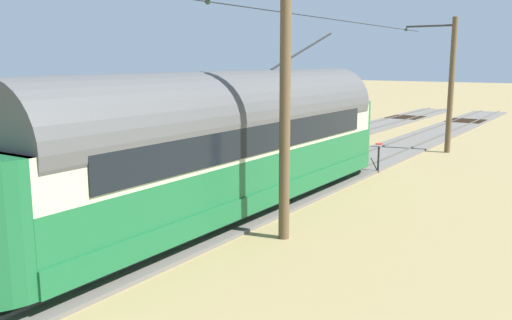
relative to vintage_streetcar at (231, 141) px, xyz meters
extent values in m
plane|color=#937F51|center=(2.33, 0.55, -2.26)|extent=(220.00, 220.00, 0.00)
cube|color=#666059|center=(0.00, 0.55, -2.21)|extent=(2.80, 80.00, 0.10)
cube|color=#59544C|center=(0.72, 0.55, -2.12)|extent=(0.07, 80.00, 0.08)
cube|color=#59544C|center=(-0.72, 0.55, -2.12)|extent=(0.07, 80.00, 0.08)
cube|color=#382819|center=(0.00, -31.45, -2.16)|extent=(2.50, 0.24, 0.08)
cube|color=#382819|center=(0.00, -30.80, -2.16)|extent=(2.50, 0.24, 0.08)
cube|color=#382819|center=(0.00, -30.15, -2.16)|extent=(2.50, 0.24, 0.08)
cube|color=#382819|center=(0.00, -29.50, -2.16)|extent=(2.50, 0.24, 0.08)
cube|color=#382819|center=(0.00, -28.85, -2.16)|extent=(2.50, 0.24, 0.08)
cube|color=#666059|center=(4.66, 0.55, -2.21)|extent=(2.80, 80.00, 0.10)
cube|color=#59544C|center=(5.38, 0.55, -2.12)|extent=(0.07, 80.00, 0.08)
cube|color=#59544C|center=(3.95, 0.55, -2.12)|extent=(0.07, 80.00, 0.08)
cube|color=#382819|center=(4.66, -31.45, -2.16)|extent=(2.50, 0.24, 0.08)
cube|color=#382819|center=(4.66, -30.80, -2.16)|extent=(2.50, 0.24, 0.08)
cube|color=#382819|center=(4.66, -30.15, -2.16)|extent=(2.50, 0.24, 0.08)
cube|color=#382819|center=(4.66, -29.50, -2.16)|extent=(2.50, 0.24, 0.08)
cube|color=#382819|center=(4.66, -28.85, -2.16)|extent=(2.50, 0.24, 0.08)
cube|color=#196033|center=(0.00, -0.01, -1.56)|extent=(2.65, 14.90, 0.55)
cube|color=#196033|center=(0.00, -0.01, -0.81)|extent=(2.55, 14.90, 0.95)
cube|color=#B7C699|center=(0.00, -0.01, 0.19)|extent=(2.55, 14.90, 1.05)
cylinder|color=#4C4C4C|center=(0.00, -0.01, 0.72)|extent=(2.65, 14.61, 2.65)
cylinder|color=#196033|center=(0.00, -7.41, -0.56)|extent=(2.55, 2.55, 2.55)
cube|color=black|center=(1.29, -0.01, 0.19)|extent=(0.04, 12.52, 0.80)
cube|color=black|center=(-1.30, -0.01, 0.19)|extent=(0.04, 12.52, 0.80)
cylinder|color=black|center=(0.00, -4.39, 2.70)|extent=(0.07, 4.31, 1.37)
cylinder|color=black|center=(0.72, 4.76, -1.70)|extent=(0.10, 0.76, 0.76)
cylinder|color=black|center=(-0.72, 4.76, -1.70)|extent=(0.10, 0.76, 0.76)
cylinder|color=black|center=(0.72, -4.78, -1.70)|extent=(0.10, 0.76, 0.76)
cylinder|color=black|center=(-0.72, -4.78, -1.70)|extent=(0.10, 0.76, 0.76)
cube|color=#33281E|center=(4.66, 2.48, -0.88)|extent=(2.80, 0.10, 0.80)
cylinder|color=black|center=(3.95, 4.27, -1.66)|extent=(0.10, 0.84, 0.84)
cylinder|color=brown|center=(-2.42, -15.28, 1.09)|extent=(0.28, 0.28, 6.69)
cylinder|color=#2D2D2D|center=(-1.21, -15.28, 4.03)|extent=(2.42, 0.10, 0.10)
sphere|color=#334733|center=(0.00, -15.28, 3.88)|extent=(0.16, 0.16, 0.16)
cylinder|color=brown|center=(-2.42, 0.98, 1.09)|extent=(0.28, 0.28, 6.69)
sphere|color=#334733|center=(0.00, 0.98, 3.88)|extent=(0.16, 0.16, 0.16)
cylinder|color=black|center=(0.00, 0.98, 3.88)|extent=(0.03, 36.52, 0.03)
cylinder|color=black|center=(-1.21, -15.28, 4.03)|extent=(2.42, 0.02, 0.02)
cylinder|color=black|center=(-1.39, -8.43, -1.71)|extent=(0.08, 0.08, 1.10)
cylinder|color=red|center=(-1.39, -8.43, -1.04)|extent=(0.30, 0.30, 0.03)
cylinder|color=#262626|center=(-1.21, -8.43, -1.91)|extent=(0.33, 0.04, 0.54)
cube|color=#B2A519|center=(4.66, -9.63, -1.86)|extent=(1.80, 0.60, 0.80)
camera|label=1|loc=(-9.38, 12.81, 2.34)|focal=38.22mm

